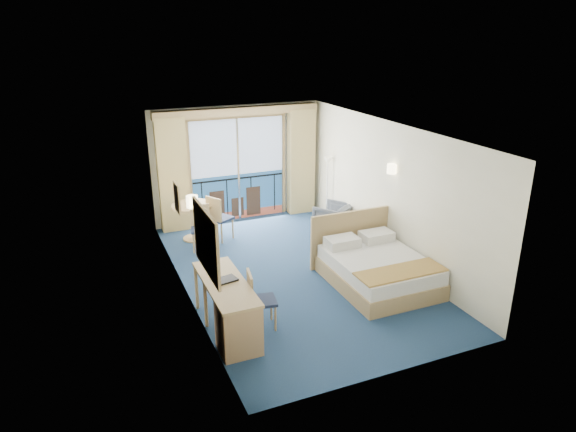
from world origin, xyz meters
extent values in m
plane|color=navy|center=(0.00, 0.00, 0.00)|extent=(6.50, 6.50, 0.00)
cube|color=#ECE8CC|center=(0.00, 3.26, 1.35)|extent=(4.00, 0.02, 2.70)
cube|color=#ECE8CC|center=(0.00, -3.26, 1.35)|extent=(4.00, 0.02, 2.70)
cube|color=#ECE8CC|center=(-2.01, 0.00, 1.35)|extent=(0.02, 6.50, 2.70)
cube|color=#ECE8CC|center=(2.01, 0.00, 1.35)|extent=(0.02, 6.50, 2.70)
cube|color=white|center=(0.00, 0.00, 2.71)|extent=(4.00, 6.50, 0.02)
cube|color=navy|center=(0.00, 3.22, 0.56)|extent=(2.20, 0.02, 1.08)
cube|color=#A2B3D5|center=(0.00, 3.22, 1.76)|extent=(2.20, 0.02, 1.32)
cube|color=#9A432F|center=(0.00, 3.22, 0.10)|extent=(2.20, 0.02, 0.20)
cube|color=black|center=(0.00, 3.22, 1.00)|extent=(2.20, 0.02, 0.04)
cube|color=tan|center=(0.00, 3.21, 2.46)|extent=(2.36, 0.03, 0.12)
cube|color=tan|center=(-1.15, 3.21, 1.20)|extent=(0.06, 0.03, 2.40)
cube|color=tan|center=(1.15, 3.21, 1.20)|extent=(0.06, 0.03, 2.40)
cube|color=silver|center=(0.00, 3.21, 1.20)|extent=(0.05, 0.02, 2.40)
cube|color=#352218|center=(0.35, 3.21, 0.40)|extent=(0.35, 0.02, 0.70)
cube|color=#352218|center=(-0.55, 3.21, 0.40)|extent=(0.35, 0.02, 0.70)
cube|color=#352218|center=(-0.05, 3.21, 0.30)|extent=(0.30, 0.02, 0.45)
cube|color=black|center=(-0.90, 3.22, 0.55)|extent=(0.02, 0.01, 0.90)
cube|color=black|center=(-0.30, 3.22, 0.55)|extent=(0.03, 0.01, 0.90)
cube|color=black|center=(0.30, 3.22, 0.55)|extent=(0.03, 0.01, 0.90)
cube|color=black|center=(0.90, 3.22, 0.55)|extent=(0.02, 0.01, 0.90)
cube|color=tan|center=(-1.55, 3.07, 1.28)|extent=(0.65, 0.22, 2.55)
cube|color=tan|center=(1.55, 3.07, 1.28)|extent=(0.65, 0.22, 2.55)
cube|color=tan|center=(0.00, 3.10, 2.58)|extent=(3.80, 0.25, 0.18)
cube|color=tan|center=(-1.98, -1.50, 1.55)|extent=(0.04, 1.25, 0.95)
cube|color=#B0BAC3|center=(-1.95, -1.50, 1.55)|extent=(0.01, 1.12, 0.82)
cube|color=tan|center=(-1.98, 0.45, 1.60)|extent=(0.03, 0.42, 0.52)
cube|color=slate|center=(-1.96, 0.45, 1.60)|extent=(0.01, 0.34, 0.44)
cylinder|color=beige|center=(-1.94, -0.60, 1.85)|extent=(0.18, 0.18, 0.18)
cylinder|color=beige|center=(1.94, -0.15, 1.85)|extent=(0.18, 0.18, 0.18)
cube|color=tan|center=(1.20, -1.04, 0.15)|extent=(1.56, 1.94, 0.29)
cube|color=white|center=(1.20, -1.04, 0.41)|extent=(1.50, 1.89, 0.24)
cube|color=#AF8B44|center=(1.20, -1.67, 0.55)|extent=(1.54, 0.53, 0.03)
cube|color=white|center=(0.83, -0.34, 0.62)|extent=(0.60, 0.39, 0.17)
cube|color=white|center=(1.57, -0.34, 0.62)|extent=(0.60, 0.39, 0.17)
cube|color=tan|center=(1.20, -0.02, 0.53)|extent=(1.70, 0.06, 1.07)
cube|color=#A37556|center=(1.75, 0.42, 0.31)|extent=(0.47, 0.44, 0.61)
cube|color=silver|center=(1.74, 0.45, 0.65)|extent=(0.18, 0.14, 0.08)
imported|color=#424850|center=(1.65, 1.53, 0.33)|extent=(0.99, 0.99, 0.66)
cylinder|color=silver|center=(1.88, 2.30, 0.01)|extent=(0.21, 0.21, 0.03)
cylinder|color=silver|center=(1.88, 2.30, 0.72)|extent=(0.02, 0.02, 1.44)
cone|color=#EFE8CA|center=(1.88, 2.30, 1.44)|extent=(0.19, 0.19, 0.17)
cube|color=tan|center=(-1.69, -1.38, 0.79)|extent=(0.59, 1.72, 0.04)
cube|color=#A37556|center=(-1.69, -1.97, 0.38)|extent=(0.56, 0.52, 0.76)
cylinder|color=tan|center=(-1.96, -1.16, 0.38)|extent=(0.05, 0.05, 0.76)
cylinder|color=tan|center=(-1.43, -1.16, 0.38)|extent=(0.05, 0.05, 0.76)
cylinder|color=tan|center=(-1.96, -0.57, 0.38)|extent=(0.05, 0.05, 0.76)
cylinder|color=tan|center=(-1.43, -0.57, 0.38)|extent=(0.05, 0.05, 0.76)
cube|color=#1C2642|center=(-1.16, -1.51, 0.44)|extent=(0.46, 0.46, 0.05)
cube|color=tan|center=(-1.35, -1.47, 0.69)|extent=(0.11, 0.40, 0.47)
cylinder|color=tan|center=(-1.03, -1.69, 0.21)|extent=(0.03, 0.03, 0.43)
cylinder|color=tan|center=(-0.98, -1.38, 0.21)|extent=(0.03, 0.03, 0.43)
cylinder|color=tan|center=(-1.35, -1.64, 0.21)|extent=(0.03, 0.03, 0.43)
cylinder|color=tan|center=(-1.29, -1.32, 0.21)|extent=(0.03, 0.03, 0.43)
cube|color=black|center=(-1.66, -1.33, 0.82)|extent=(0.33, 0.28, 0.03)
cylinder|color=silver|center=(-1.71, -0.78, 0.84)|extent=(0.12, 0.12, 0.02)
cylinder|color=silver|center=(-1.71, -0.78, 1.03)|extent=(0.02, 0.02, 0.41)
cone|color=#EFE8CA|center=(-1.71, -0.78, 1.23)|extent=(0.11, 0.11, 0.10)
cylinder|color=tan|center=(-1.32, 2.36, 0.77)|extent=(0.88, 0.88, 0.04)
cylinder|color=tan|center=(-1.32, 2.36, 0.39)|extent=(0.09, 0.09, 0.77)
cylinder|color=tan|center=(-1.32, 2.36, 0.02)|extent=(0.48, 0.48, 0.03)
cube|color=#1C2642|center=(-0.77, 2.13, 0.48)|extent=(0.59, 0.59, 0.05)
cube|color=tan|center=(-0.94, 2.02, 0.74)|extent=(0.25, 0.39, 0.51)
cylinder|color=tan|center=(-0.53, 2.07, 0.23)|extent=(0.04, 0.04, 0.46)
cylinder|color=tan|center=(-0.71, 2.36, 0.23)|extent=(0.04, 0.04, 0.46)
cylinder|color=tan|center=(-0.83, 1.89, 0.23)|extent=(0.04, 0.04, 0.46)
cylinder|color=tan|center=(-1.01, 2.19, 0.23)|extent=(0.04, 0.04, 0.46)
cube|color=#1C2642|center=(-1.30, 1.74, 0.44)|extent=(0.48, 0.48, 0.05)
cube|color=tan|center=(-1.26, 1.92, 0.69)|extent=(0.40, 0.13, 0.47)
cylinder|color=tan|center=(-1.50, 1.62, 0.21)|extent=(0.03, 0.03, 0.43)
cylinder|color=tan|center=(-1.18, 1.55, 0.21)|extent=(0.03, 0.03, 0.43)
cylinder|color=tan|center=(-1.43, 1.93, 0.21)|extent=(0.03, 0.03, 0.43)
cylinder|color=tan|center=(-1.11, 1.86, 0.21)|extent=(0.03, 0.03, 0.43)
camera|label=1|loc=(-3.49, -7.95, 4.31)|focal=32.00mm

